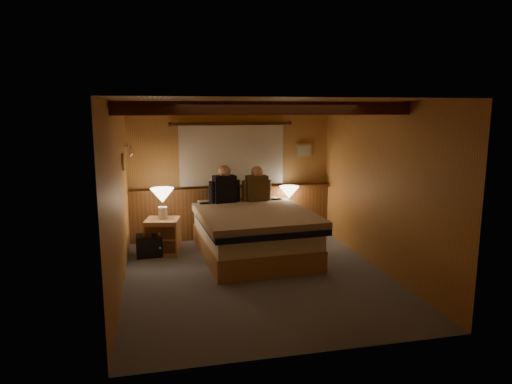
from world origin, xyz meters
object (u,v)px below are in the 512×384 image
object	(u,v)px
bed	(254,232)
lamp_right	(289,194)
nightstand_left	(163,236)
nightstand_right	(289,225)
lamp_left	(162,197)
person_left	(224,187)
person_right	(257,187)
duffel_bag	(154,245)

from	to	relation	value
bed	lamp_right	distance (m)	1.29
nightstand_left	nightstand_right	distance (m)	2.28
nightstand_right	lamp_right	size ratio (longest dim) A/B	1.09
lamp_left	person_left	size ratio (longest dim) A/B	0.74
lamp_right	bed	bearing A→B (deg)	-133.65
nightstand_left	lamp_left	distance (m)	0.63
person_left	person_right	bearing A→B (deg)	-6.93
bed	person_right	xyz separation A→B (m)	(0.22, 0.75, 0.60)
bed	person_left	distance (m)	1.01
nightstand_left	lamp_right	xyz separation A→B (m)	(2.24, 0.44, 0.53)
nightstand_right	person_left	world-z (taller)	person_left
person_right	lamp_right	bearing A→B (deg)	7.58
bed	duffel_bag	size ratio (longest dim) A/B	3.97
nightstand_right	duffel_bag	distance (m)	2.43
lamp_left	lamp_right	xyz separation A→B (m)	(2.23, 0.39, -0.10)
duffel_bag	bed	bearing A→B (deg)	-16.09
bed	duffel_bag	distance (m)	1.60
lamp_right	lamp_left	bearing A→B (deg)	-170.08
nightstand_left	lamp_left	xyz separation A→B (m)	(0.02, 0.05, 0.63)
bed	lamp_left	world-z (taller)	lamp_left
person_left	lamp_left	bearing A→B (deg)	-177.18
nightstand_right	duffel_bag	size ratio (longest dim) A/B	0.86
bed	nightstand_right	bearing A→B (deg)	42.36
person_right	nightstand_right	bearing A→B (deg)	6.54
nightstand_right	lamp_left	size ratio (longest dim) A/B	1.00
lamp_left	person_left	world-z (taller)	person_left
nightstand_right	person_left	bearing A→B (deg)	-166.54
person_right	duffel_bag	xyz separation A→B (m)	(-1.76, -0.37, -0.81)
lamp_left	lamp_right	distance (m)	2.26
bed	person_right	world-z (taller)	person_right
person_right	nightstand_left	bearing A→B (deg)	-173.64
bed	lamp_left	xyz separation A→B (m)	(-1.38, 0.50, 0.53)
bed	person_left	world-z (taller)	person_left
nightstand_left	person_left	bearing A→B (deg)	26.82
nightstand_left	duffel_bag	bearing A→B (deg)	-142.19
person_left	duffel_bag	size ratio (longest dim) A/B	1.16
lamp_left	person_left	distance (m)	1.07
lamp_left	lamp_right	bearing A→B (deg)	9.92
lamp_right	person_right	distance (m)	0.66
bed	nightstand_left	bearing A→B (deg)	158.63
lamp_left	lamp_right	world-z (taller)	lamp_left
lamp_left	duffel_bag	world-z (taller)	lamp_left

